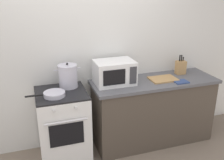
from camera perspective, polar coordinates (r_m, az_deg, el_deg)
name	(u,v)px	position (r m, az deg, el deg)	size (l,w,h in m)	color
back_wall	(104,53)	(3.46, -1.79, 5.95)	(4.40, 0.10, 2.50)	silver
lower_cabinet_right	(153,112)	(3.66, 9.07, -7.09)	(1.64, 0.56, 0.88)	#4C4238
countertop_right	(155,82)	(3.47, 9.49, -0.34)	(1.70, 0.60, 0.04)	#59595E
stove	(63,126)	(3.30, -10.80, -10.05)	(0.60, 0.64, 0.92)	white
stock_pot	(68,76)	(3.19, -9.81, 0.87)	(0.32, 0.24, 0.31)	silver
frying_pan	(54,94)	(2.99, -12.87, -3.09)	(0.45, 0.25, 0.05)	silver
microwave	(114,72)	(3.25, 0.51, 1.72)	(0.50, 0.37, 0.30)	white
cutting_board	(163,79)	(3.50, 11.34, 0.22)	(0.36, 0.26, 0.02)	tan
knife_block	(181,67)	(3.76, 15.07, 2.76)	(0.13, 0.10, 0.28)	tan
oven_mitt	(181,82)	(3.46, 15.15, -0.37)	(0.18, 0.14, 0.02)	#33477A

